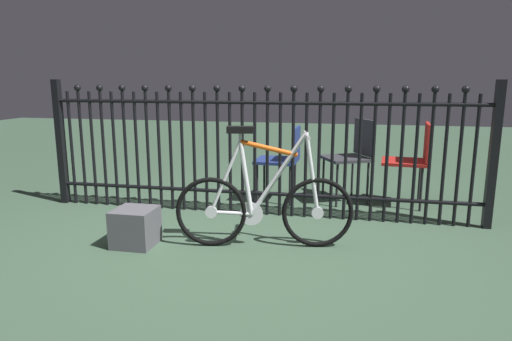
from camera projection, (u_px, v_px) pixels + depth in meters
The scene contains 7 objects.
ground_plane at pixel (235, 244), 3.56m from camera, with size 20.00×20.00×0.00m, color #364E3B.
iron_fence at pixel (251, 147), 4.23m from camera, with size 4.20×0.07×1.28m.
bicycle at pixel (264, 204), 3.44m from camera, with size 1.36×0.40×0.94m.
chair_red at pixel (413, 156), 4.52m from camera, with size 0.47×0.47×0.86m.
chair_navy at pixel (284, 156), 4.71m from camera, with size 0.45×0.44×0.80m.
chair_charcoal at pixel (353, 152), 4.70m from camera, with size 0.58×0.58×0.87m.
display_crate at pixel (135, 227), 3.51m from camera, with size 0.31×0.31×0.29m, color #4C4C51.
Camera 1 is at (0.84, -3.27, 1.29)m, focal length 31.44 mm.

